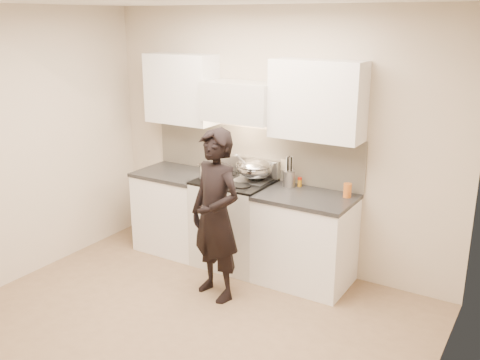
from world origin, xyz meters
name	(u,v)px	position (x,y,z in m)	size (l,w,h in m)	color
ground_plane	(176,333)	(0.00, 0.00, 0.00)	(4.00, 4.00, 0.00)	#8B7051
room_shell	(192,141)	(-0.06, 0.37, 1.60)	(4.04, 3.54, 2.70)	beige
stove	(234,222)	(-0.30, 1.42, 0.47)	(0.76, 0.65, 0.96)	silver
counter_right	(305,239)	(0.53, 1.43, 0.46)	(0.92, 0.67, 0.92)	white
counter_left	(177,210)	(-1.08, 1.43, 0.46)	(0.82, 0.67, 0.92)	white
wok	(254,169)	(-0.12, 1.54, 1.07)	(0.40, 0.49, 0.32)	#B0B0B0
stock_pot	(211,172)	(-0.50, 1.28, 1.04)	(0.34, 0.26, 0.16)	#B0B0B0
utensil_crock	(289,177)	(0.25, 1.59, 1.02)	(0.12, 0.12, 0.32)	#B6B6B6
spice_jar	(300,182)	(0.35, 1.65, 0.97)	(0.04, 0.04, 0.10)	orange
oil_glass	(347,190)	(0.88, 1.58, 0.99)	(0.08, 0.08, 0.14)	#C76521
person	(216,216)	(-0.07, 0.73, 0.82)	(0.60, 0.39, 1.63)	black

